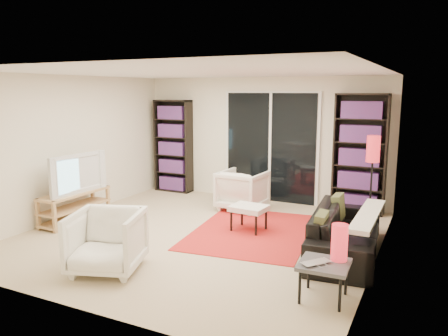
{
  "coord_description": "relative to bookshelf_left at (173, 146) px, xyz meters",
  "views": [
    {
      "loc": [
        3.08,
        -5.48,
        2.15
      ],
      "look_at": [
        0.25,
        0.3,
        1.0
      ],
      "focal_mm": 35.0,
      "sensor_mm": 36.0,
      "label": 1
    }
  ],
  "objects": [
    {
      "name": "ottoman",
      "position": [
        2.52,
        -1.81,
        -0.63
      ],
      "size": [
        0.56,
        0.48,
        0.4
      ],
      "color": "white",
      "rests_on": "floor"
    },
    {
      "name": "wall_left",
      "position": [
        -0.55,
        -2.33,
        0.22
      ],
      "size": [
        0.02,
        5.0,
        2.4
      ],
      "primitive_type": "cube",
      "color": "#F0E7CC",
      "rests_on": "ground"
    },
    {
      "name": "tv",
      "position": [
        -0.24,
        -2.62,
        -0.15
      ],
      "size": [
        0.23,
        1.13,
        0.64
      ],
      "primitive_type": "imported",
      "rotation": [
        0.0,
        0.0,
        1.49
      ],
      "color": "black",
      "rests_on": "tv_stand"
    },
    {
      "name": "side_table",
      "position": [
        4.09,
        -3.55,
        -0.62
      ],
      "size": [
        0.52,
        0.52,
        0.4
      ],
      "color": "#4C4C51",
      "rests_on": "floor"
    },
    {
      "name": "tv_stand",
      "position": [
        -0.26,
        -2.62,
        -0.71
      ],
      "size": [
        0.41,
        1.28,
        0.5
      ],
      "color": "tan",
      "rests_on": "floor"
    },
    {
      "name": "armchair_back",
      "position": [
        1.94,
        -0.73,
        -0.61
      ],
      "size": [
        0.82,
        0.84,
        0.73
      ],
      "primitive_type": "imported",
      "rotation": [
        0.0,
        0.0,
        3.08
      ],
      "color": "white",
      "rests_on": "floor"
    },
    {
      "name": "wall_back",
      "position": [
        1.95,
        0.17,
        0.22
      ],
      "size": [
        5.0,
        0.02,
        2.4
      ],
      "primitive_type": "cube",
      "color": "#F0E7CC",
      "rests_on": "ground"
    },
    {
      "name": "bookshelf_right",
      "position": [
        3.85,
        -0.0,
        0.07
      ],
      "size": [
        0.9,
        0.3,
        2.1
      ],
      "color": "black",
      "rests_on": "ground"
    },
    {
      "name": "armchair_front",
      "position": [
        1.58,
        -3.97,
        -0.6
      ],
      "size": [
        1.02,
        1.03,
        0.74
      ],
      "primitive_type": "imported",
      "rotation": [
        0.0,
        0.0,
        0.34
      ],
      "color": "white",
      "rests_on": "floor"
    },
    {
      "name": "wall_right",
      "position": [
        4.45,
        -2.33,
        0.22
      ],
      "size": [
        0.02,
        5.0,
        2.4
      ],
      "primitive_type": "cube",
      "color": "#F0E7CC",
      "rests_on": "ground"
    },
    {
      "name": "bookshelf_left",
      "position": [
        0.0,
        0.0,
        0.0
      ],
      "size": [
        0.8,
        0.3,
        1.95
      ],
      "color": "black",
      "rests_on": "ground"
    },
    {
      "name": "floor_lamp",
      "position": [
        4.19,
        -0.97,
        0.16
      ],
      "size": [
        0.22,
        0.22,
        1.48
      ],
      "color": "black",
      "rests_on": "floor"
    },
    {
      "name": "wall_front",
      "position": [
        1.95,
        -4.83,
        0.22
      ],
      "size": [
        5.0,
        0.02,
        2.4
      ],
      "primitive_type": "cube",
      "color": "#F0E7CC",
      "rests_on": "ground"
    },
    {
      "name": "ceiling",
      "position": [
        1.95,
        -2.33,
        1.42
      ],
      "size": [
        5.0,
        5.0,
        0.02
      ],
      "primitive_type": "cube",
      "color": "white",
      "rests_on": "wall_back"
    },
    {
      "name": "sliding_door",
      "position": [
        2.15,
        0.13,
        0.07
      ],
      "size": [
        1.92,
        0.08,
        2.16
      ],
      "color": "white",
      "rests_on": "ground"
    },
    {
      "name": "sofa",
      "position": [
        4.05,
        -2.12,
        -0.67
      ],
      "size": [
        0.99,
        2.13,
        0.6
      ],
      "primitive_type": "imported",
      "rotation": [
        0.0,
        0.0,
        1.66
      ],
      "color": "black",
      "rests_on": "floor"
    },
    {
      "name": "floor",
      "position": [
        1.95,
        -2.33,
        -0.98
      ],
      "size": [
        5.0,
        5.0,
        0.0
      ],
      "primitive_type": "plane",
      "color": "#CAB791",
      "rests_on": "ground"
    },
    {
      "name": "rug",
      "position": [
        2.59,
        -1.83,
        -0.97
      ],
      "size": [
        1.98,
        2.52,
        0.01
      ],
      "primitive_type": "cube",
      "rotation": [
        0.0,
        0.0,
        0.12
      ],
      "color": "red",
      "rests_on": "floor"
    },
    {
      "name": "table_lamp",
      "position": [
        4.21,
        -3.4,
        -0.38
      ],
      "size": [
        0.17,
        0.17,
        0.39
      ],
      "primitive_type": "cylinder",
      "color": "red",
      "rests_on": "side_table"
    },
    {
      "name": "laptop",
      "position": [
        4.06,
        -3.64,
        -0.56
      ],
      "size": [
        0.35,
        0.38,
        0.02
      ],
      "primitive_type": "imported",
      "rotation": [
        0.0,
        0.0,
        0.92
      ],
      "color": "silver",
      "rests_on": "side_table"
    }
  ]
}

